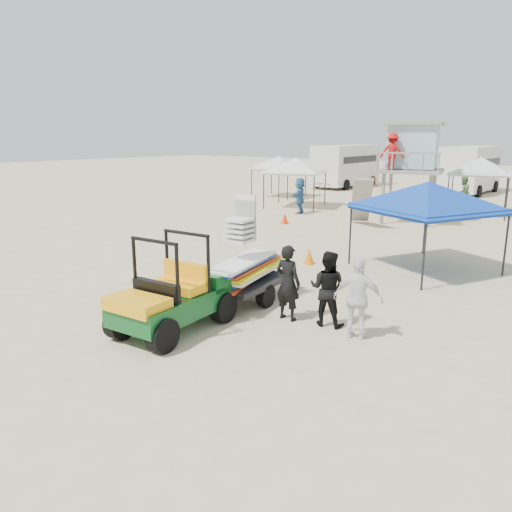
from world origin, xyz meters
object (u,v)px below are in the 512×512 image
Objects in this scene: utility_cart at (171,288)px; lifeguard_tower at (411,150)px; man_left at (288,283)px; surf_trailer at (244,265)px; canopy_blue at (429,186)px.

lifeguard_tower is at bearing 95.54° from utility_cart.
surf_trailer is at bearing -10.38° from man_left.
surf_trailer reaches higher than utility_cart.
lifeguard_tower is at bearing 96.47° from surf_trailer.
surf_trailer is 0.62× the size of lifeguard_tower.
lifeguard_tower is 9.05m from canopy_blue.
man_left is (1.52, -0.30, -0.09)m from surf_trailer.
lifeguard_tower reaches higher than surf_trailer.
man_left is 0.38× the size of canopy_blue.
surf_trailer reaches higher than man_left.
lifeguard_tower is (-1.57, 16.24, 2.39)m from utility_cart.
lifeguard_tower is 1.01× the size of canopy_blue.
utility_cart is 16.49m from lifeguard_tower.
surf_trailer is at bearing 89.92° from utility_cart.
canopy_blue reaches higher than utility_cart.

